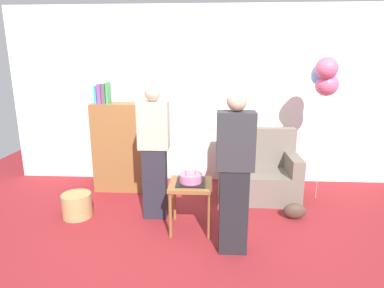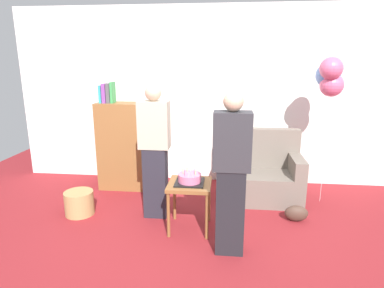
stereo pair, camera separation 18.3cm
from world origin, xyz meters
name	(u,v)px [view 1 (the left image)]	position (x,y,z in m)	size (l,w,h in m)	color
ground_plane	(195,246)	(0.00, 0.00, 0.00)	(8.00, 8.00, 0.00)	maroon
wall_back	(201,96)	(0.00, 2.05, 1.35)	(6.00, 0.10, 2.70)	silver
couch	(257,174)	(0.82, 1.35, 0.34)	(1.10, 0.70, 0.96)	#6B6056
bookshelf	(122,146)	(-1.17, 1.54, 0.67)	(0.80, 0.36, 1.60)	brown
side_table	(191,190)	(-0.07, 0.37, 0.48)	(0.48, 0.48, 0.56)	brown
birthday_cake	(191,179)	(-0.07, 0.37, 0.61)	(0.32, 0.32, 0.17)	black
person_blowing_candles	(154,152)	(-0.52, 0.66, 0.83)	(0.36, 0.22, 1.63)	#23232D
person_holding_cake	(235,173)	(0.39, -0.05, 0.83)	(0.36, 0.22, 1.63)	black
wicker_basket	(77,205)	(-1.50, 0.58, 0.15)	(0.36, 0.36, 0.30)	#A88451
handbag	(295,211)	(1.20, 0.68, 0.10)	(0.28, 0.14, 0.20)	#473328
balloon_bunch	(325,76)	(1.62, 1.31, 1.70)	(0.34, 0.45, 1.94)	silver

